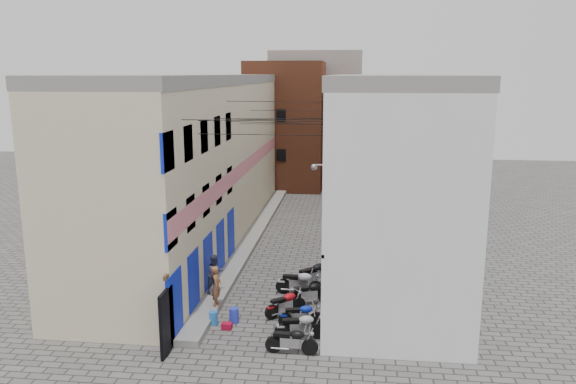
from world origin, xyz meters
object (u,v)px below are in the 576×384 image
at_px(motorcycle_f, 300,281).
at_px(water_jug_near, 213,318).
at_px(water_jug_far, 234,315).
at_px(motorcycle_e, 310,292).
at_px(person_b, 215,274).
at_px(motorcycle_g, 315,273).
at_px(motorcycle_a, 292,339).
at_px(motorcycle_b, 301,325).
at_px(red_crate, 227,326).
at_px(motorcycle_d, 285,302).
at_px(motorcycle_c, 301,314).
at_px(person_a, 216,286).

height_order(motorcycle_f, water_jug_near, motorcycle_f).
bearing_deg(water_jug_far, motorcycle_e, 36.03).
bearing_deg(person_b, motorcycle_g, -33.10).
height_order(motorcycle_a, motorcycle_e, motorcycle_e).
bearing_deg(motorcycle_g, motorcycle_b, -42.56).
bearing_deg(motorcycle_f, person_b, -74.12).
bearing_deg(motorcycle_f, red_crate, -29.80).
bearing_deg(motorcycle_d, motorcycle_c, -3.23).
bearing_deg(motorcycle_d, motorcycle_g, 122.33).
distance_m(person_a, person_b, 1.35).
bearing_deg(motorcycle_e, motorcycle_g, 158.73).
bearing_deg(motorcycle_e, motorcycle_d, -57.17).
distance_m(motorcycle_b, motorcycle_c, 1.02).
distance_m(motorcycle_f, motorcycle_g, 1.08).
bearing_deg(person_a, person_b, 10.90).
bearing_deg(motorcycle_b, person_a, -128.75).
height_order(motorcycle_b, motorcycle_e, motorcycle_e).
height_order(person_b, water_jug_near, person_b).
bearing_deg(person_b, motorcycle_d, -80.06).
xyz_separation_m(motorcycle_a, water_jug_far, (-2.38, 2.13, -0.24)).
bearing_deg(motorcycle_g, motorcycle_d, -57.54).
xyz_separation_m(person_a, red_crate, (0.72, -1.47, -0.93)).
bearing_deg(motorcycle_a, person_b, -137.56).
relative_size(motorcycle_b, motorcycle_c, 1.09).
xyz_separation_m(motorcycle_b, water_jug_far, (-2.59, 1.06, -0.26)).
bearing_deg(red_crate, motorcycle_a, -31.66).
relative_size(motorcycle_c, motorcycle_e, 0.91).
height_order(motorcycle_f, red_crate, motorcycle_f).
height_order(motorcycle_a, water_jug_near, motorcycle_a).
distance_m(motorcycle_c, motorcycle_g, 3.93).
xyz_separation_m(motorcycle_b, motorcycle_c, (-0.08, 1.01, -0.04)).
bearing_deg(motorcycle_e, person_a, -93.24).
bearing_deg(person_a, motorcycle_g, -55.32).
distance_m(motorcycle_a, motorcycle_e, 4.08).
xyz_separation_m(person_a, water_jug_far, (0.87, -0.90, -0.77)).
bearing_deg(water_jug_near, motorcycle_a, -30.92).
relative_size(motorcycle_c, motorcycle_f, 0.84).
height_order(motorcycle_a, motorcycle_f, motorcycle_f).
distance_m(motorcycle_b, water_jug_far, 2.81).
bearing_deg(motorcycle_c, person_b, -131.35).
xyz_separation_m(motorcycle_a, water_jug_near, (-3.10, 1.86, -0.26)).
height_order(water_jug_far, red_crate, water_jug_far).
xyz_separation_m(motorcycle_e, motorcycle_g, (0.06, 1.93, 0.09)).
bearing_deg(motorcycle_f, motorcycle_g, 151.92).
relative_size(water_jug_near, red_crate, 1.37).
xyz_separation_m(motorcycle_e, water_jug_near, (-3.39, -2.21, -0.29)).
bearing_deg(motorcycle_b, water_jug_near, -112.59).
height_order(motorcycle_b, motorcycle_f, motorcycle_f).
relative_size(motorcycle_f, water_jug_near, 4.04).
xyz_separation_m(motorcycle_a, motorcycle_c, (0.12, 2.08, -0.02)).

